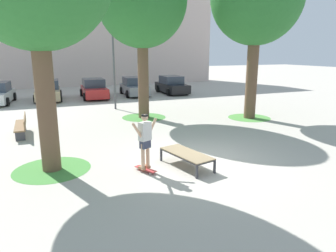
{
  "coord_description": "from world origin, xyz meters",
  "views": [
    {
      "loc": [
        -4.92,
        -8.73,
        3.58
      ],
      "look_at": [
        -0.75,
        1.11,
        1.0
      ],
      "focal_mm": 33.13,
      "sensor_mm": 36.0,
      "label": 1
    }
  ],
  "objects_px": {
    "skateboard": "(146,169)",
    "car_black": "(172,85)",
    "car_red": "(94,89)",
    "car_tan": "(48,91)",
    "car_grey": "(134,87)",
    "park_bench": "(22,125)",
    "skater": "(145,138)",
    "light_post": "(113,47)",
    "skate_box": "(187,154)",
    "tree_mid_back": "(142,1)"
  },
  "relations": [
    {
      "from": "skateboard",
      "to": "light_post",
      "type": "height_order",
      "value": "light_post"
    },
    {
      "from": "skate_box",
      "to": "car_red",
      "type": "height_order",
      "value": "car_red"
    },
    {
      "from": "tree_mid_back",
      "to": "car_tan",
      "type": "bearing_deg",
      "value": 117.55
    },
    {
      "from": "tree_mid_back",
      "to": "car_tan",
      "type": "xyz_separation_m",
      "value": [
        -4.6,
        8.81,
        -5.41
      ]
    },
    {
      "from": "skater",
      "to": "tree_mid_back",
      "type": "height_order",
      "value": "tree_mid_back"
    },
    {
      "from": "skate_box",
      "to": "car_grey",
      "type": "xyz_separation_m",
      "value": [
        3.33,
        16.55,
        0.28
      ]
    },
    {
      "from": "park_bench",
      "to": "car_black",
      "type": "bearing_deg",
      "value": 41.16
    },
    {
      "from": "skate_box",
      "to": "tree_mid_back",
      "type": "relative_size",
      "value": 0.23
    },
    {
      "from": "skate_box",
      "to": "skater",
      "type": "height_order",
      "value": "skater"
    },
    {
      "from": "car_black",
      "to": "light_post",
      "type": "height_order",
      "value": "light_post"
    },
    {
      "from": "car_tan",
      "to": "car_black",
      "type": "height_order",
      "value": "same"
    },
    {
      "from": "car_tan",
      "to": "park_bench",
      "type": "bearing_deg",
      "value": -98.43
    },
    {
      "from": "skateboard",
      "to": "car_black",
      "type": "xyz_separation_m",
      "value": [
        8.02,
        16.32,
        0.61
      ]
    },
    {
      "from": "tree_mid_back",
      "to": "park_bench",
      "type": "bearing_deg",
      "value": -166.62
    },
    {
      "from": "car_grey",
      "to": "light_post",
      "type": "height_order",
      "value": "light_post"
    },
    {
      "from": "car_red",
      "to": "car_black",
      "type": "xyz_separation_m",
      "value": [
        6.73,
        0.14,
        0.0
      ]
    },
    {
      "from": "tree_mid_back",
      "to": "park_bench",
      "type": "height_order",
      "value": "tree_mid_back"
    },
    {
      "from": "skateboard",
      "to": "car_black",
      "type": "distance_m",
      "value": 18.2
    },
    {
      "from": "car_red",
      "to": "car_grey",
      "type": "relative_size",
      "value": 0.99
    },
    {
      "from": "car_red",
      "to": "car_grey",
      "type": "height_order",
      "value": "same"
    },
    {
      "from": "car_tan",
      "to": "light_post",
      "type": "xyz_separation_m",
      "value": [
        3.75,
        -5.65,
        3.13
      ]
    },
    {
      "from": "car_tan",
      "to": "car_red",
      "type": "bearing_deg",
      "value": -4.29
    },
    {
      "from": "park_bench",
      "to": "skateboard",
      "type": "bearing_deg",
      "value": -59.79
    },
    {
      "from": "skateboard",
      "to": "skater",
      "type": "relative_size",
      "value": 0.48
    },
    {
      "from": "light_post",
      "to": "car_tan",
      "type": "bearing_deg",
      "value": 123.6
    },
    {
      "from": "skater",
      "to": "car_red",
      "type": "relative_size",
      "value": 0.4
    },
    {
      "from": "skateboard",
      "to": "car_tan",
      "type": "relative_size",
      "value": 0.19
    },
    {
      "from": "car_grey",
      "to": "light_post",
      "type": "xyz_separation_m",
      "value": [
        -2.98,
        -5.65,
        3.13
      ]
    },
    {
      "from": "car_red",
      "to": "car_black",
      "type": "height_order",
      "value": "same"
    },
    {
      "from": "car_red",
      "to": "light_post",
      "type": "bearing_deg",
      "value": -85.88
    },
    {
      "from": "skater",
      "to": "car_black",
      "type": "xyz_separation_m",
      "value": [
        8.02,
        16.32,
        -0.38
      ]
    },
    {
      "from": "car_red",
      "to": "car_tan",
      "type": "bearing_deg",
      "value": 175.71
    },
    {
      "from": "car_black",
      "to": "park_bench",
      "type": "xyz_separation_m",
      "value": [
        -11.62,
        -10.16,
        -0.24
      ]
    },
    {
      "from": "skater",
      "to": "car_grey",
      "type": "xyz_separation_m",
      "value": [
        4.66,
        16.43,
        -0.38
      ]
    },
    {
      "from": "car_tan",
      "to": "car_red",
      "type": "relative_size",
      "value": 1.01
    },
    {
      "from": "park_bench",
      "to": "skater",
      "type": "bearing_deg",
      "value": -59.78
    },
    {
      "from": "light_post",
      "to": "car_grey",
      "type": "bearing_deg",
      "value": 62.22
    },
    {
      "from": "tree_mid_back",
      "to": "car_grey",
      "type": "distance_m",
      "value": 10.56
    },
    {
      "from": "skate_box",
      "to": "car_grey",
      "type": "height_order",
      "value": "car_grey"
    },
    {
      "from": "skate_box",
      "to": "car_red",
      "type": "distance_m",
      "value": 16.29
    },
    {
      "from": "car_red",
      "to": "skateboard",
      "type": "bearing_deg",
      "value": -94.57
    },
    {
      "from": "skate_box",
      "to": "skater",
      "type": "bearing_deg",
      "value": 175.19
    },
    {
      "from": "car_grey",
      "to": "car_red",
      "type": "bearing_deg",
      "value": -175.65
    },
    {
      "from": "car_black",
      "to": "skate_box",
      "type": "bearing_deg",
      "value": -112.15
    },
    {
      "from": "skate_box",
      "to": "park_bench",
      "type": "bearing_deg",
      "value": 128.11
    },
    {
      "from": "skater",
      "to": "car_black",
      "type": "relative_size",
      "value": 0.4
    },
    {
      "from": "skate_box",
      "to": "skateboard",
      "type": "distance_m",
      "value": 1.38
    },
    {
      "from": "car_grey",
      "to": "car_black",
      "type": "bearing_deg",
      "value": -1.9
    },
    {
      "from": "car_black",
      "to": "skater",
      "type": "bearing_deg",
      "value": -116.18
    },
    {
      "from": "car_grey",
      "to": "park_bench",
      "type": "relative_size",
      "value": 1.79
    }
  ]
}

